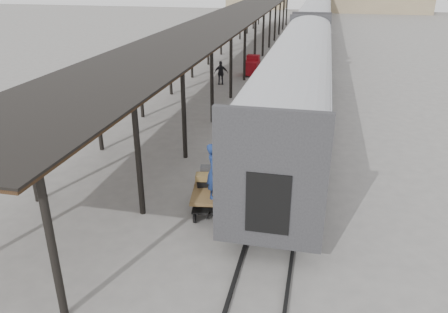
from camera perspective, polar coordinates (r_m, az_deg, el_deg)
ground at (r=16.81m, az=-3.67°, el=-4.48°), size 160.00×160.00×0.00m
train at (r=48.31m, az=11.74°, el=16.88°), size 3.45×76.01×4.01m
canopy at (r=39.18m, az=1.29°, el=17.82°), size 4.90×64.30×4.15m
rails at (r=48.87m, az=11.50°, el=13.84°), size 1.54×150.00×0.12m
baggage_cart at (r=15.31m, az=-1.61°, el=-4.67°), size 1.61×2.57×0.86m
suitcase_stack at (r=15.41m, az=-1.75°, el=-2.73°), size 1.22×1.18×0.58m
luggage_tug at (r=35.18m, az=3.68°, el=11.66°), size 1.10×1.74×1.50m
porter at (r=14.17m, az=-1.32°, el=-1.88°), size 0.47×0.70×1.88m
pedestrian at (r=32.09m, az=-0.40°, el=10.85°), size 1.08×0.68×1.71m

